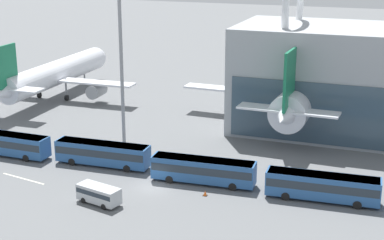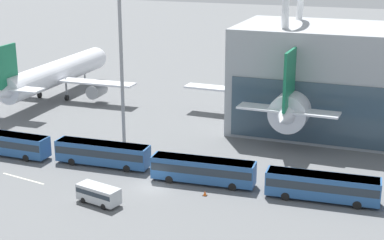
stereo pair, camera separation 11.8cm
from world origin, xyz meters
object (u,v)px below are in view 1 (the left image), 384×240
shuttle_bus_1 (6,143)px  shuttle_bus_4 (322,185)px  service_van_foreground (99,193)px  traffic_cone_0 (205,193)px  shuttle_bus_2 (103,152)px  floodlight_mast (121,50)px  shuttle_bus_3 (203,169)px  airliner_at_gate_far (309,90)px  airliner_at_gate_near (54,74)px

shuttle_bus_1 → shuttle_bus_4: same height
service_van_foreground → traffic_cone_0: 12.58m
shuttle_bus_2 → shuttle_bus_4: size_ratio=1.00×
floodlight_mast → service_van_foreground: bearing=-71.2°
shuttle_bus_3 → traffic_cone_0: (1.47, -3.49, -1.59)m
airliner_at_gate_far → floodlight_mast: floodlight_mast is taller
shuttle_bus_3 → shuttle_bus_4: 14.75m
shuttle_bus_3 → shuttle_bus_2: bearing=172.2°
airliner_at_gate_near → shuttle_bus_3: airliner_at_gate_near is taller
service_van_foreground → shuttle_bus_1: bearing=-12.7°
airliner_at_gate_near → shuttle_bus_1: 31.90m
airliner_at_gate_near → shuttle_bus_3: size_ratio=2.85×
shuttle_bus_4 → traffic_cone_0: 13.81m
shuttle_bus_1 → traffic_cone_0: (30.96, -3.49, -1.59)m
floodlight_mast → traffic_cone_0: size_ratio=36.42×
airliner_at_gate_far → shuttle_bus_2: airliner_at_gate_far is taller
airliner_at_gate_near → traffic_cone_0: (42.21, -33.21, -4.41)m
airliner_at_gate_far → shuttle_bus_1: size_ratio=3.31×
shuttle_bus_2 → traffic_cone_0: size_ratio=21.06×
shuttle_bus_4 → traffic_cone_0: (-13.28, -3.45, -1.59)m
airliner_at_gate_far → shuttle_bus_3: airliner_at_gate_far is taller
shuttle_bus_1 → floodlight_mast: 20.92m
shuttle_bus_2 → service_van_foreground: size_ratio=2.33×
airliner_at_gate_near → service_van_foreground: bearing=-143.0°
shuttle_bus_2 → service_van_foreground: bearing=-66.1°
floodlight_mast → airliner_at_gate_near: bearing=142.0°
airliner_at_gate_far → shuttle_bus_2: bearing=145.2°
shuttle_bus_1 → shuttle_bus_2: 14.79m
shuttle_bus_2 → shuttle_bus_3: size_ratio=1.00×
shuttle_bus_2 → floodlight_mast: floodlight_mast is taller
airliner_at_gate_near → floodlight_mast: bearing=-129.5°
airliner_at_gate_far → shuttle_bus_3: 32.56m
shuttle_bus_3 → traffic_cone_0: size_ratio=21.12×
shuttle_bus_3 → airliner_at_gate_far: bearing=72.3°
shuttle_bus_4 → traffic_cone_0: shuttle_bus_4 is taller
shuttle_bus_2 → shuttle_bus_1: bearing=-178.2°
shuttle_bus_4 → service_van_foreground: size_ratio=2.34×
airliner_at_gate_near → service_van_foreground: size_ratio=6.68×
airliner_at_gate_near → floodlight_mast: (24.41, -19.09, 9.47)m
airliner_at_gate_far → shuttle_bus_4: (6.90, -31.44, -3.53)m
shuttle_bus_1 → shuttle_bus_4: size_ratio=0.99×
service_van_foreground → shuttle_bus_2: bearing=-50.4°
shuttle_bus_3 → shuttle_bus_1: bearing=176.4°
airliner_at_gate_near → shuttle_bus_1: size_ratio=2.87×
shuttle_bus_1 → floodlight_mast: bearing=39.6°
shuttle_bus_4 → shuttle_bus_1: bearing=176.7°
traffic_cone_0 → shuttle_bus_4: bearing=14.6°
shuttle_bus_3 → shuttle_bus_4: bearing=-3.8°
shuttle_bus_4 → floodlight_mast: bearing=157.8°
shuttle_bus_2 → shuttle_bus_3: bearing=-6.5°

